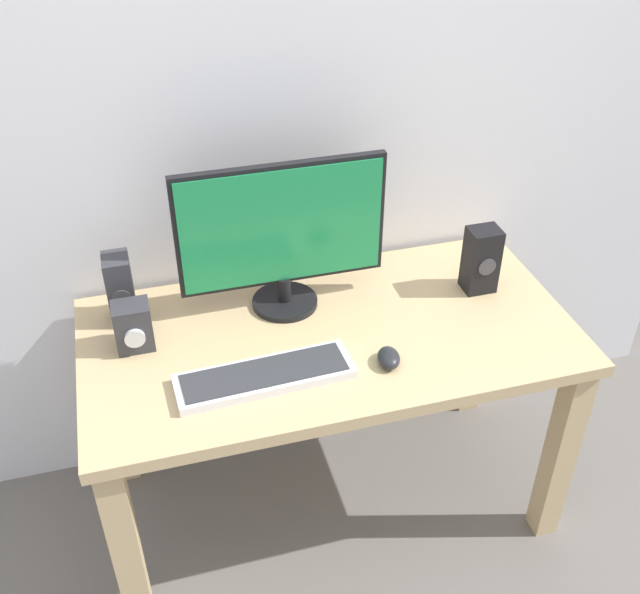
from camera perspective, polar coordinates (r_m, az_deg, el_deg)
ground_plane at (r=2.56m, az=0.59°, el=-15.01°), size 6.00×6.00×0.00m
desk at (r=2.14m, az=0.68°, el=-5.04°), size 1.35×0.69×0.70m
monitor at (r=2.04m, az=-2.92°, el=4.89°), size 0.58×0.19×0.44m
keyboard_primary at (r=1.91m, az=-4.23°, el=-6.02°), size 0.46×0.15×0.03m
mouse at (r=1.95m, az=5.25°, el=-4.64°), size 0.07×0.09×0.04m
speaker_right at (r=2.22m, az=12.17°, el=2.79°), size 0.09×0.08×0.20m
speaker_left at (r=2.12m, az=-14.97°, el=0.62°), size 0.07×0.10×0.20m
audio_controller at (r=2.03m, az=-14.04°, el=-2.19°), size 0.10×0.09×0.14m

